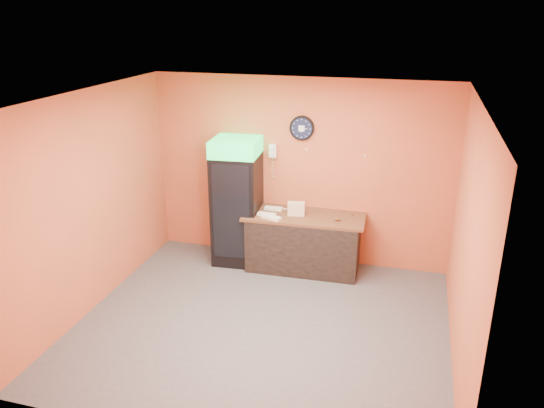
% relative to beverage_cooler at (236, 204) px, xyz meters
% --- Properties ---
extents(floor, '(4.50, 4.50, 0.00)m').
position_rel_beverage_cooler_xyz_m(floor, '(0.88, -1.61, -0.94)').
color(floor, '#47474C').
rests_on(floor, ground).
extents(back_wall, '(4.50, 0.02, 2.80)m').
position_rel_beverage_cooler_xyz_m(back_wall, '(0.88, 0.39, 0.46)').
color(back_wall, '#D85C3D').
rests_on(back_wall, floor).
extents(left_wall, '(0.02, 4.00, 2.80)m').
position_rel_beverage_cooler_xyz_m(left_wall, '(-1.37, -1.61, 0.46)').
color(left_wall, '#D85C3D').
rests_on(left_wall, floor).
extents(right_wall, '(0.02, 4.00, 2.80)m').
position_rel_beverage_cooler_xyz_m(right_wall, '(3.13, -1.61, 0.46)').
color(right_wall, '#D85C3D').
rests_on(right_wall, floor).
extents(ceiling, '(4.50, 4.00, 0.02)m').
position_rel_beverage_cooler_xyz_m(ceiling, '(0.88, -1.61, 1.86)').
color(ceiling, white).
rests_on(ceiling, back_wall).
extents(beverage_cooler, '(0.72, 0.73, 1.93)m').
position_rel_beverage_cooler_xyz_m(beverage_cooler, '(0.00, 0.00, 0.00)').
color(beverage_cooler, black).
rests_on(beverage_cooler, floor).
extents(prep_counter, '(1.65, 0.77, 0.81)m').
position_rel_beverage_cooler_xyz_m(prep_counter, '(1.04, 0.03, -0.53)').
color(prep_counter, black).
rests_on(prep_counter, floor).
extents(wall_clock, '(0.36, 0.06, 0.36)m').
position_rel_beverage_cooler_xyz_m(wall_clock, '(0.91, 0.36, 1.13)').
color(wall_clock, black).
rests_on(wall_clock, back_wall).
extents(wall_phone, '(0.11, 0.10, 0.20)m').
position_rel_beverage_cooler_xyz_m(wall_phone, '(0.48, 0.34, 0.76)').
color(wall_phone, white).
rests_on(wall_phone, back_wall).
extents(butcher_paper, '(1.80, 0.80, 0.04)m').
position_rel_beverage_cooler_xyz_m(butcher_paper, '(1.04, 0.03, -0.11)').
color(butcher_paper, brown).
rests_on(butcher_paper, prep_counter).
extents(sub_roll_stack, '(0.26, 0.12, 0.21)m').
position_rel_beverage_cooler_xyz_m(sub_roll_stack, '(0.93, -0.01, 0.02)').
color(sub_roll_stack, beige).
rests_on(sub_roll_stack, butcher_paper).
extents(wrapped_sandwich_left, '(0.28, 0.13, 0.04)m').
position_rel_beverage_cooler_xyz_m(wrapped_sandwich_left, '(0.52, -0.13, -0.07)').
color(wrapped_sandwich_left, white).
rests_on(wrapped_sandwich_left, butcher_paper).
extents(wrapped_sandwich_mid, '(0.31, 0.20, 0.04)m').
position_rel_beverage_cooler_xyz_m(wrapped_sandwich_mid, '(0.61, -0.23, -0.07)').
color(wrapped_sandwich_mid, white).
rests_on(wrapped_sandwich_mid, butcher_paper).
extents(wrapped_sandwich_right, '(0.28, 0.12, 0.04)m').
position_rel_beverage_cooler_xyz_m(wrapped_sandwich_right, '(0.55, 0.13, -0.07)').
color(wrapped_sandwich_right, white).
rests_on(wrapped_sandwich_right, butcher_paper).
extents(kitchen_tool, '(0.05, 0.05, 0.05)m').
position_rel_beverage_cooler_xyz_m(kitchen_tool, '(0.78, 0.17, -0.06)').
color(kitchen_tool, silver).
rests_on(kitchen_tool, butcher_paper).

